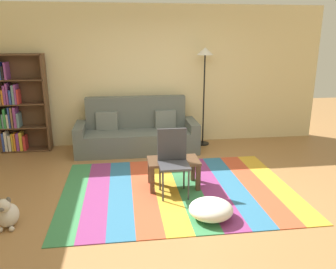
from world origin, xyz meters
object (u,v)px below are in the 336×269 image
(pouf, at_px, (211,209))
(standing_lamp, at_px, (205,64))
(dog, at_px, (8,214))
(tv_remote, at_px, (175,160))
(bookshelf, at_px, (17,108))
(folding_chair, at_px, (173,156))
(coffee_table, at_px, (173,165))
(couch, at_px, (137,133))

(pouf, distance_m, standing_lamp, 3.31)
(dog, relative_size, tv_remote, 2.65)
(bookshelf, distance_m, folding_chair, 3.43)
(coffee_table, bearing_deg, couch, 103.89)
(couch, distance_m, standing_lamp, 1.84)
(pouf, bearing_deg, dog, 176.45)
(pouf, height_order, dog, dog)
(folding_chair, bearing_deg, pouf, -53.40)
(couch, bearing_deg, bookshelf, 172.68)
(dog, bearing_deg, tv_remote, 20.46)
(coffee_table, xyz_separation_m, folding_chair, (-0.04, -0.19, 0.20))
(pouf, xyz_separation_m, folding_chair, (-0.34, 0.76, 0.41))
(couch, distance_m, tv_remote, 1.85)
(standing_lamp, bearing_deg, coffee_table, -114.69)
(dog, xyz_separation_m, standing_lamp, (2.92, 2.76, 1.43))
(coffee_table, bearing_deg, folding_chair, -100.80)
(standing_lamp, xyz_separation_m, folding_chair, (-0.93, -2.14, -1.06))
(dog, height_order, folding_chair, folding_chair)
(couch, distance_m, coffee_table, 1.80)
(tv_remote, xyz_separation_m, folding_chair, (-0.05, -0.14, 0.11))
(pouf, height_order, folding_chair, folding_chair)
(standing_lamp, relative_size, folding_chair, 2.12)
(dog, relative_size, folding_chair, 0.44)
(bookshelf, xyz_separation_m, folding_chair, (2.59, -2.22, -0.30))
(bookshelf, relative_size, coffee_table, 2.50)
(coffee_table, height_order, tv_remote, tv_remote)
(standing_lamp, height_order, folding_chair, standing_lamp)
(couch, bearing_deg, folding_chair, -78.44)
(bookshelf, xyz_separation_m, tv_remote, (2.64, -2.07, -0.41))
(dog, xyz_separation_m, folding_chair, (1.99, 0.62, 0.37))
(coffee_table, bearing_deg, pouf, -72.14)
(coffee_table, height_order, standing_lamp, standing_lamp)
(couch, relative_size, standing_lamp, 1.19)
(bookshelf, xyz_separation_m, dog, (0.61, -2.84, -0.67))
(couch, relative_size, bookshelf, 1.25)
(tv_remote, distance_m, folding_chair, 0.19)
(tv_remote, bearing_deg, folding_chair, -135.45)
(couch, xyz_separation_m, standing_lamp, (1.33, 0.21, 1.25))
(dog, bearing_deg, pouf, -3.55)
(bookshelf, relative_size, standing_lamp, 0.95)
(standing_lamp, bearing_deg, folding_chair, -113.56)
(pouf, xyz_separation_m, standing_lamp, (0.59, 2.90, 1.47))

